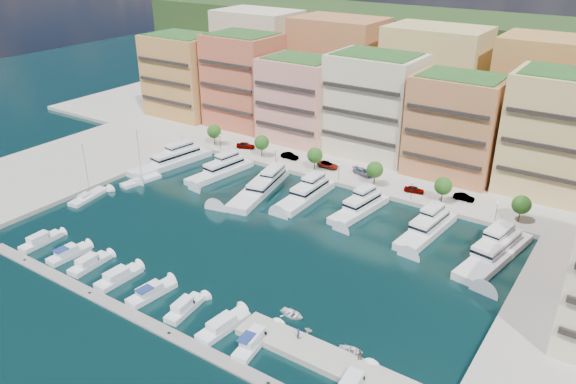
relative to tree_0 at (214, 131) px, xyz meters
name	(u,v)px	position (x,y,z in m)	size (l,w,h in m)	color
ground	(259,239)	(40.00, -33.50, -4.74)	(400.00, 400.00, 0.00)	black
north_quay	(393,146)	(40.00, 28.50, -4.74)	(220.00, 64.00, 2.00)	#9E998E
west_quay	(30,180)	(-22.00, -41.50, -4.74)	(34.00, 76.00, 2.00)	#9E998E
hillside	(452,105)	(40.00, 76.50, -4.74)	(240.00, 40.00, 58.00)	#1B3817
south_pontoon	(128,313)	(37.00, -63.50, -4.74)	(72.00, 2.20, 0.35)	gray
finger_pier	(338,367)	(70.00, -55.50, -4.74)	(32.00, 5.00, 2.00)	#9E998E
apartment_0	(184,75)	(-26.00, 16.49, 8.57)	(22.00, 16.50, 24.80)	#BE9145
apartment_1	(244,80)	(-4.00, 18.49, 9.57)	(20.00, 16.50, 26.80)	#BC543E
apartment_2	(300,100)	(17.00, 16.49, 7.57)	(20.00, 15.50, 22.80)	#E89B81
apartment_3	(374,105)	(38.00, 18.49, 9.07)	(22.00, 16.50, 25.80)	beige
apartment_4	(456,126)	(60.00, 16.49, 8.07)	(20.00, 15.50, 23.80)	#C76D4A
apartment_5	(560,135)	(82.00, 18.49, 9.57)	(22.00, 16.50, 26.80)	#D9B473
backblock_0	(258,57)	(-15.00, 40.50, 11.26)	(26.00, 18.00, 30.00)	beige
backblock_1	(338,69)	(15.00, 40.50, 11.26)	(26.00, 18.00, 30.00)	#C76D4A
backblock_2	(433,83)	(45.00, 40.50, 11.26)	(26.00, 18.00, 30.00)	#D9B473
backblock_3	(549,99)	(75.00, 40.50, 11.26)	(26.00, 18.00, 30.00)	#BE9145
tree_0	(214,131)	(0.00, 0.00, 0.00)	(3.80, 3.80, 5.65)	#473323
tree_1	(262,143)	(16.00, 0.00, 0.00)	(3.80, 3.80, 5.65)	#473323
tree_2	(315,155)	(32.00, 0.00, 0.00)	(3.80, 3.80, 5.65)	#473323
tree_3	(375,170)	(48.00, 0.00, 0.00)	(3.80, 3.80, 5.65)	#473323
tree_4	(443,186)	(64.00, 0.00, 0.00)	(3.80, 3.80, 5.65)	#473323
tree_5	(521,205)	(80.00, 0.00, 0.00)	(3.80, 3.80, 5.65)	#473323
lamppost_0	(220,140)	(4.00, -2.30, -0.92)	(0.30, 0.30, 4.20)	black
lamppost_1	(276,153)	(22.00, -2.30, -0.92)	(0.30, 0.30, 4.20)	black
lamppost_2	(339,169)	(40.00, -2.30, -0.92)	(0.30, 0.30, 4.20)	black
lamppost_3	(412,187)	(58.00, -2.30, -0.92)	(0.30, 0.30, 4.20)	black
lamppost_4	(497,208)	(76.00, -2.30, -0.92)	(0.30, 0.30, 4.20)	black
yacht_0	(173,160)	(-0.77, -15.05, -3.53)	(8.28, 23.49, 7.30)	white
yacht_1	(222,170)	(13.67, -13.19, -3.65)	(6.86, 19.29, 7.30)	white
yacht_2	(262,186)	(27.25, -15.32, -3.53)	(9.80, 24.17, 7.30)	white
yacht_3	(307,193)	(37.95, -12.90, -3.53)	(4.96, 18.38, 7.30)	white
yacht_4	(360,207)	(50.90, -12.26, -3.65)	(6.37, 17.27, 7.30)	white
yacht_5	(428,227)	(66.01, -12.96, -3.53)	(6.24, 18.81, 7.30)	white
yacht_6	(496,251)	(79.62, -14.66, -3.53)	(8.70, 22.70, 7.30)	white
cruiser_0	(41,241)	(6.79, -58.09, -4.20)	(2.69, 8.35, 2.55)	white
cruiser_1	(68,254)	(15.20, -58.10, -4.17)	(3.00, 7.97, 2.66)	white
cruiser_2	(89,264)	(21.03, -58.09, -4.20)	(3.10, 7.95, 2.55)	white
cruiser_3	(118,277)	(28.66, -58.09, -4.20)	(3.13, 8.40, 2.55)	white
cruiser_4	(151,293)	(36.62, -58.11, -4.17)	(3.58, 8.80, 2.66)	white
cruiser_5	(185,308)	(43.97, -58.08, -4.20)	(3.28, 7.93, 2.55)	white
cruiser_6	(223,326)	(51.75, -58.10, -4.20)	(3.70, 9.20, 2.55)	white
cruiser_7	(254,341)	(57.66, -58.12, -4.17)	(3.65, 9.41, 2.66)	white
sailboat_2	(141,181)	(0.78, -27.55, -4.43)	(4.48, 10.04, 13.20)	white
sailboat_1	(88,197)	(-2.22, -40.17, -4.44)	(4.52, 10.27, 13.20)	white
tender_2	(351,350)	(69.97, -51.91, -4.38)	(2.53, 3.54, 0.73)	silver
tender_0	(292,314)	(58.59, -49.72, -4.33)	(2.84, 3.98, 0.82)	white
tender_1	(309,330)	(62.63, -51.42, -4.39)	(1.17, 1.36, 0.71)	beige
car_0	(246,145)	(8.91, 2.30, -2.91)	(1.97, 4.90, 1.67)	gray
car_1	(290,156)	(22.92, 2.63, -2.97)	(1.63, 4.67, 1.54)	gray
car_2	(328,165)	(34.06, 2.90, -2.99)	(2.50, 5.41, 1.50)	gray
car_3	(363,172)	(43.30, 3.64, -2.95)	(2.22, 5.45, 1.58)	gray
car_4	(414,189)	(57.24, 1.18, -3.00)	(1.76, 4.38, 1.49)	gray
car_5	(464,197)	(67.72, 3.49, -3.01)	(1.54, 4.42, 1.46)	gray
person_0	(298,334)	(62.86, -54.57, -2.89)	(0.63, 0.41, 1.71)	#282F50
person_1	(359,354)	(72.06, -53.52, -2.91)	(0.81, 0.63, 1.66)	brown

